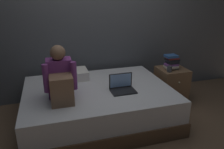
{
  "coord_description": "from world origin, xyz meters",
  "views": [
    {
      "loc": [
        -0.8,
        -2.41,
        1.71
      ],
      "look_at": [
        -0.05,
        0.1,
        0.74
      ],
      "focal_mm": 35.32,
      "sensor_mm": 36.0,
      "label": 1
    }
  ],
  "objects": [
    {
      "name": "pillow",
      "position": [
        -0.54,
        0.75,
        0.56
      ],
      "size": [
        0.56,
        0.36,
        0.13
      ],
      "primitive_type": "cube",
      "color": "silver",
      "rests_on": "bed"
    },
    {
      "name": "book_stack",
      "position": [
        1.07,
        0.54,
        0.68
      ],
      "size": [
        0.23,
        0.18,
        0.23
      ],
      "color": "beige",
      "rests_on": "nightstand"
    },
    {
      "name": "nightstand",
      "position": [
        1.1,
        0.54,
        0.28
      ],
      "size": [
        0.44,
        0.46,
        0.57
      ],
      "color": "brown",
      "rests_on": "ground_plane"
    },
    {
      "name": "laptop",
      "position": [
        0.09,
        0.12,
        0.55
      ],
      "size": [
        0.32,
        0.23,
        0.22
      ],
      "color": "black",
      "rests_on": "bed"
    },
    {
      "name": "bed",
      "position": [
        -0.2,
        0.3,
        0.24
      ],
      "size": [
        2.0,
        1.5,
        0.49
      ],
      "color": "brown",
      "rests_on": "ground_plane"
    },
    {
      "name": "wall_back",
      "position": [
        0.0,
        1.2,
        1.35
      ],
      "size": [
        5.6,
        0.1,
        2.7
      ],
      "primitive_type": "cube",
      "color": "#4C4F54",
      "rests_on": "ground_plane"
    },
    {
      "name": "mug",
      "position": [
        0.97,
        0.42,
        0.61
      ],
      "size": [
        0.08,
        0.08,
        0.09
      ],
      "primitive_type": "cylinder",
      "color": "#3D3D42",
      "rests_on": "nightstand"
    },
    {
      "name": "person_sitting",
      "position": [
        -0.7,
        0.11,
        0.74
      ],
      "size": [
        0.39,
        0.44,
        0.66
      ],
      "color": "#75337A",
      "rests_on": "bed"
    },
    {
      "name": "ground_plane",
      "position": [
        0.0,
        0.0,
        0.0
      ],
      "size": [
        8.0,
        8.0,
        0.0
      ],
      "primitive_type": "plane",
      "color": "brown"
    }
  ]
}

